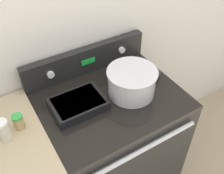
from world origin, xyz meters
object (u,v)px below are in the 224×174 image
(casserole_dish, at_px, (78,104))
(spice_jar_green_cap, at_px, (18,122))
(spice_jar_white_cap, at_px, (3,130))
(mixing_bowl, at_px, (132,81))
(ladle, at_px, (152,71))

(casserole_dish, xyz_separation_m, spice_jar_green_cap, (-0.31, 0.02, 0.02))
(casserole_dish, distance_m, spice_jar_white_cap, 0.38)
(mixing_bowl, xyz_separation_m, casserole_dish, (-0.31, 0.05, -0.06))
(casserole_dish, bearing_deg, spice_jar_green_cap, 176.83)
(spice_jar_green_cap, relative_size, spice_jar_white_cap, 0.73)
(mixing_bowl, height_order, spice_jar_green_cap, mixing_bowl)
(ladle, relative_size, spice_jar_green_cap, 3.98)
(mixing_bowl, bearing_deg, spice_jar_white_cap, 177.06)
(mixing_bowl, distance_m, spice_jar_green_cap, 0.62)
(casserole_dish, distance_m, spice_jar_green_cap, 0.31)
(casserole_dish, xyz_separation_m, spice_jar_white_cap, (-0.38, -0.01, 0.04))
(casserole_dish, relative_size, ladle, 0.87)
(ladle, relative_size, spice_jar_white_cap, 2.91)
(casserole_dish, bearing_deg, ladle, 2.28)
(ladle, distance_m, spice_jar_green_cap, 0.82)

